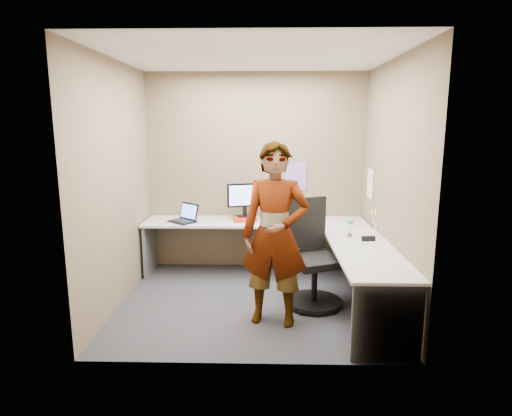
{
  "coord_description": "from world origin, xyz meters",
  "views": [
    {
      "loc": [
        0.15,
        -4.62,
        2.01
      ],
      "look_at": [
        0.03,
        0.25,
        1.05
      ],
      "focal_mm": 30.0,
      "sensor_mm": 36.0,
      "label": 1
    }
  ],
  "objects_px": {
    "office_chair": "(312,263)",
    "person": "(275,235)",
    "desk": "(290,243)",
    "monitor": "(245,197)"
  },
  "relations": [
    {
      "from": "desk",
      "to": "person",
      "type": "height_order",
      "value": "person"
    },
    {
      "from": "desk",
      "to": "office_chair",
      "type": "relative_size",
      "value": 2.54
    },
    {
      "from": "office_chair",
      "to": "person",
      "type": "height_order",
      "value": "person"
    },
    {
      "from": "desk",
      "to": "person",
      "type": "bearing_deg",
      "value": -102.83
    },
    {
      "from": "desk",
      "to": "monitor",
      "type": "height_order",
      "value": "monitor"
    },
    {
      "from": "desk",
      "to": "office_chair",
      "type": "height_order",
      "value": "office_chair"
    },
    {
      "from": "monitor",
      "to": "office_chair",
      "type": "xyz_separation_m",
      "value": [
        0.8,
        -1.01,
        -0.57
      ]
    },
    {
      "from": "monitor",
      "to": "person",
      "type": "relative_size",
      "value": 0.25
    },
    {
      "from": "person",
      "to": "monitor",
      "type": "bearing_deg",
      "value": 114.93
    },
    {
      "from": "monitor",
      "to": "office_chair",
      "type": "distance_m",
      "value": 1.41
    }
  ]
}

